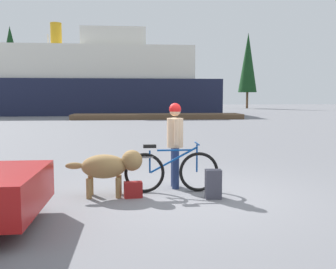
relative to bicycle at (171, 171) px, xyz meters
The scene contains 13 objects.
ground_plane 0.60m from the bicycle, 36.21° to the right, with size 160.00×160.00×0.00m, color slate.
bicycle is the anchor object (origin of this frame).
person_cyclist 0.71m from the bicycle, 72.86° to the left, with size 0.32×0.53×1.67m.
dog 1.16m from the bicycle, behind, with size 1.37×0.50×0.84m.
backpack 0.87m from the bicycle, 36.23° to the right, with size 0.28×0.20×0.51m, color #3F3F4C.
handbag_pannier 0.82m from the bicycle, 156.09° to the right, with size 0.32×0.18×0.28m, color maroon.
dock_pier 23.92m from the bicycle, 86.78° to the left, with size 13.69×2.74×0.40m, color brown.
ferry_boat 32.94m from the bicycle, 98.66° to the left, with size 25.94×7.49×9.08m.
sailboat_moored 35.11m from the bicycle, 105.32° to the left, with size 8.88×2.49×8.21m.
pine_tree_far_left 52.37m from the bicycle, 109.78° to the left, with size 3.55×3.55×11.57m.
pine_tree_center 48.66m from the bicycle, 93.90° to the left, with size 3.81×3.81×9.29m.
pine_tree_far_right 53.38m from the bicycle, 71.37° to the left, with size 2.84×2.84×11.45m.
pine_tree_mid_back 56.57m from the bicycle, 98.84° to the left, with size 4.20×4.20×9.99m.
Camera 1 is at (-1.08, -6.72, 1.79)m, focal length 40.65 mm.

